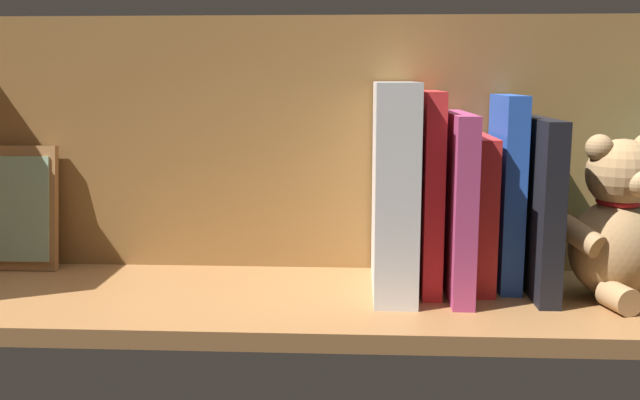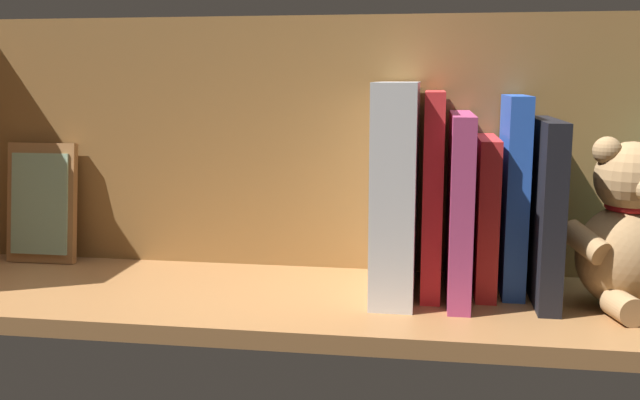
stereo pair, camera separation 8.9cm
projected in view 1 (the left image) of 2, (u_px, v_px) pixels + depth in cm
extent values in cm
cube|color=#9E6B3D|center=(320.00, 300.00, 90.84)|extent=(110.99, 30.09, 2.20)
cube|color=olive|center=(325.00, 144.00, 100.27)|extent=(110.99, 1.50, 35.36)
ellipsoid|color=tan|center=(616.00, 248.00, 87.85)|extent=(13.92, 13.03, 12.32)
sphere|color=tan|center=(621.00, 173.00, 86.27)|extent=(8.47, 8.47, 8.47)
sphere|color=tan|center=(599.00, 148.00, 85.12)|extent=(3.27, 3.27, 3.27)
sphere|color=tan|center=(640.00, 183.00, 82.90)|extent=(3.27, 3.27, 3.27)
cylinder|color=tan|center=(581.00, 236.00, 84.87)|extent=(5.79, 6.62, 4.56)
cylinder|color=tan|center=(619.00, 298.00, 83.02)|extent=(4.31, 5.28, 3.27)
torus|color=red|center=(619.00, 201.00, 86.84)|extent=(6.83, 6.83, 0.96)
cube|color=black|center=(536.00, 205.00, 90.07)|extent=(2.59, 17.79, 22.03)
cube|color=blue|center=(505.00, 191.00, 92.54)|extent=(2.71, 12.67, 24.78)
cube|color=red|center=(479.00, 211.00, 92.54)|extent=(2.51, 13.91, 19.61)
cube|color=#B23F72|center=(456.00, 203.00, 90.06)|extent=(2.64, 18.79, 22.67)
cube|color=red|center=(429.00, 190.00, 91.71)|extent=(2.39, 15.33, 25.31)
cube|color=silver|center=(394.00, 188.00, 90.07)|extent=(5.20, 18.75, 26.42)
cube|color=#9E6B3D|center=(21.00, 208.00, 100.82)|extent=(10.46, 3.81, 17.63)
cube|color=#8CAD8C|center=(18.00, 209.00, 100.12)|extent=(8.78, 2.56, 14.71)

